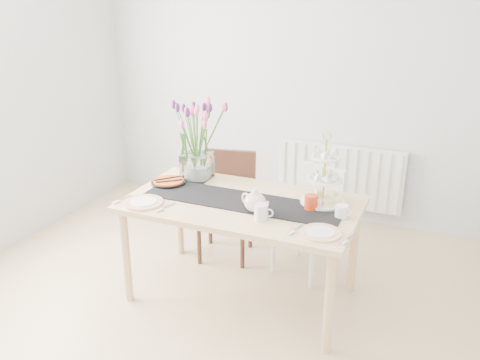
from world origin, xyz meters
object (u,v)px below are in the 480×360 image
at_px(chair_brown, 227,196).
at_px(tulip_vase, 196,128).
at_px(cream_jug, 342,211).
at_px(radiator, 339,176).
at_px(plate_left, 143,202).
at_px(mug_white, 261,212).
at_px(dining_table, 242,212).
at_px(teapot, 255,202).
at_px(mug_orange, 311,203).
at_px(tart_tin, 169,182).
at_px(chair_white, 312,212).
at_px(plate_right, 321,233).
at_px(cake_stand, 324,186).

height_order(chair_brown, tulip_vase, tulip_vase).
bearing_deg(cream_jug, radiator, 121.55).
distance_m(tulip_vase, plate_left, 0.71).
height_order(mug_white, plate_left, mug_white).
bearing_deg(tulip_vase, plate_left, -101.24).
relative_size(dining_table, teapot, 7.00).
height_order(mug_orange, plate_left, mug_orange).
xyz_separation_m(teapot, tart_tin, (-0.79, 0.22, -0.06)).
bearing_deg(plate_left, chair_white, 42.77).
bearing_deg(teapot, plate_right, 6.23).
bearing_deg(radiator, chair_brown, -125.70).
bearing_deg(plate_left, dining_table, 25.77).
bearing_deg(plate_right, mug_white, 173.75).
bearing_deg(chair_brown, plate_left, -116.82).
distance_m(chair_white, plate_left, 1.34).
height_order(radiator, chair_brown, chair_brown).
relative_size(radiator, cake_stand, 2.63).
xyz_separation_m(mug_white, plate_left, (-0.84, -0.07, -0.05)).
relative_size(radiator, cream_jug, 14.30).
distance_m(chair_brown, plate_right, 1.33).
xyz_separation_m(chair_white, cream_jug, (0.34, -0.58, 0.30)).
relative_size(dining_table, chair_white, 1.90).
xyz_separation_m(tart_tin, plate_left, (0.03, -0.39, -0.01)).
relative_size(chair_white, cream_jug, 10.02).
xyz_separation_m(tulip_vase, cream_jug, (1.18, -0.27, -0.36)).
height_order(radiator, mug_orange, mug_orange).
distance_m(radiator, plate_right, 1.90).
relative_size(chair_brown, mug_orange, 8.47).
relative_size(teapot, mug_orange, 2.21).
bearing_deg(mug_orange, chair_brown, 83.92).
xyz_separation_m(radiator, mug_orange, (0.13, -1.53, 0.35)).
relative_size(chair_brown, plate_right, 3.49).
xyz_separation_m(dining_table, chair_brown, (-0.37, 0.58, -0.16)).
relative_size(chair_white, plate_right, 3.35).
xyz_separation_m(radiator, tulip_vase, (-0.84, -1.30, 0.71)).
relative_size(dining_table, mug_orange, 15.47).
bearing_deg(tulip_vase, chair_white, 20.02).
bearing_deg(radiator, plate_right, -81.40).
bearing_deg(dining_table, tart_tin, 171.61).
xyz_separation_m(radiator, cream_jug, (0.34, -1.57, 0.34)).
distance_m(cake_stand, plate_left, 1.24).
height_order(chair_white, tart_tin, chair_white).
height_order(chair_brown, plate_left, chair_brown).
height_order(radiator, cake_stand, cake_stand).
bearing_deg(cake_stand, chair_brown, 156.46).
relative_size(tulip_vase, teapot, 3.20).
bearing_deg(teapot, plate_left, -145.13).
height_order(tulip_vase, mug_white, tulip_vase).
xyz_separation_m(plate_left, plate_right, (1.24, 0.03, -0.00)).
relative_size(tart_tin, plate_left, 0.94).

